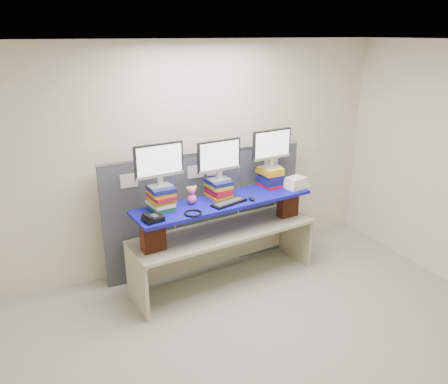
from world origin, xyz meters
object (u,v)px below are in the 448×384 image
keyboard (229,203)px  monitor_right (272,146)px  monitor_left (159,163)px  desk (224,240)px  desk_phone (152,218)px  monitor_center (219,158)px  blue_board (224,202)px

keyboard → monitor_right: bearing=7.1°
monitor_left → desk: bearing=-9.3°
keyboard → desk_phone: (-0.92, -0.10, 0.02)m
desk → monitor_center: (-0.01, 0.12, 0.99)m
desk → monitor_right: size_ratio=4.21×
desk_phone → monitor_left: bearing=44.0°
monitor_center → keyboard: bearing=-93.3°
desk → monitor_center: size_ratio=4.21×
monitor_right → desk_phone: bearing=-171.7°
blue_board → desk_phone: desk_phone is taller
monitor_left → monitor_right: 1.47m
monitor_right → desk_phone: size_ratio=2.46×
monitor_left → monitor_center: size_ratio=1.00×
monitor_center → desk_phone: (-0.91, -0.34, -0.45)m
monitor_right → desk_phone: (-1.64, -0.41, -0.48)m
monitor_center → keyboard: (0.01, -0.24, -0.46)m
desk → monitor_left: size_ratio=4.21×
monitor_left → desk_phone: size_ratio=2.46×
blue_board → monitor_center: bearing=86.7°
monitor_center → monitor_right: bearing=-0.0°
desk → desk_phone: (-0.91, -0.22, 0.54)m
desk → monitor_left: bearing=170.7°
desk → keyboard: bearing=-93.3°
monitor_right → monitor_left: bearing=-180.0°
blue_board → monitor_right: bearing=9.0°
blue_board → monitor_left: (-0.73, 0.05, 0.55)m
monitor_left → monitor_right: (1.46, 0.15, -0.02)m
monitor_right → desk_phone: 1.76m
monitor_center → desk_phone: 1.06m
desk → monitor_right: (0.73, 0.19, 1.02)m
keyboard → desk_phone: 0.92m
monitor_center → desk_phone: size_ratio=2.46×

